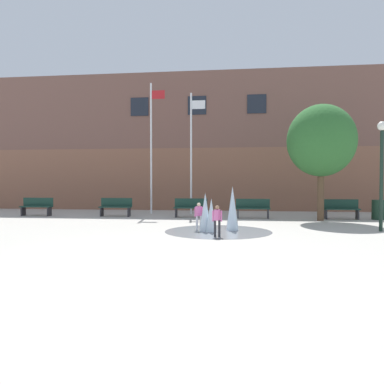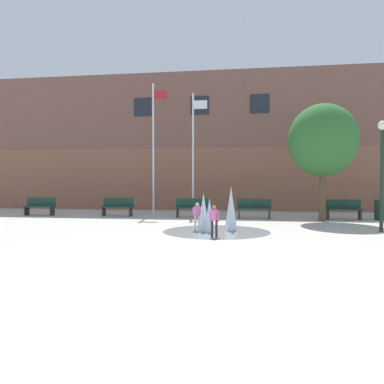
{
  "view_description": "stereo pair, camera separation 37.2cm",
  "coord_description": "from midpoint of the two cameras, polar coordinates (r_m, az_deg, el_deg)",
  "views": [
    {
      "loc": [
        2.37,
        -7.73,
        1.73
      ],
      "look_at": [
        0.52,
        7.66,
        1.3
      ],
      "focal_mm": 35.0,
      "sensor_mm": 36.0,
      "label": 1
    },
    {
      "loc": [
        2.73,
        -7.68,
        1.73
      ],
      "look_at": [
        0.52,
        7.66,
        1.3
      ],
      "focal_mm": 35.0,
      "sensor_mm": 36.0,
      "label": 2
    }
  ],
  "objects": [
    {
      "name": "park_bench_near_trashcan",
      "position": [
        17.88,
        8.67,
        -2.44
      ],
      "size": [
        1.6,
        0.44,
        0.91
      ],
      "color": "#28282D",
      "rests_on": "ground"
    },
    {
      "name": "lamp_post_right_lane",
      "position": [
        14.48,
        26.29,
        4.47
      ],
      "size": [
        0.32,
        0.32,
        3.81
      ],
      "color": "#192D23",
      "rests_on": "ground"
    },
    {
      "name": "street_tree_near_building",
      "position": [
        17.52,
        18.52,
        7.4
      ],
      "size": [
        2.98,
        2.98,
        5.13
      ],
      "color": "brown",
      "rests_on": "ground"
    },
    {
      "name": "park_bench_far_right",
      "position": [
        18.52,
        21.24,
        -2.39
      ],
      "size": [
        1.6,
        0.44,
        0.91
      ],
      "color": "#28282D",
      "rests_on": "ground"
    },
    {
      "name": "splash_fountain",
      "position": [
        13.12,
        3.29,
        -3.31
      ],
      "size": [
        3.71,
        3.71,
        1.58
      ],
      "color": "gray",
      "rests_on": "ground"
    },
    {
      "name": "child_running",
      "position": [
        13.23,
        0.25,
        -3.4
      ],
      "size": [
        0.31,
        0.24,
        0.99
      ],
      "rotation": [
        0.0,
        0.0,
        0.76
      ],
      "color": "silver",
      "rests_on": "ground"
    },
    {
      "name": "flagpole_left",
      "position": [
        20.45,
        -6.68,
        7.24
      ],
      "size": [
        0.8,
        0.1,
        7.02
      ],
      "color": "silver",
      "rests_on": "ground"
    },
    {
      "name": "ground_plane",
      "position": [
        8.3,
        -11.39,
        -10.48
      ],
      "size": [
        100.0,
        100.0,
        0.0
      ],
      "primitive_type": "plane",
      "color": "#B2ADA3"
    },
    {
      "name": "park_bench_under_left_flagpole",
      "position": [
        19.08,
        -12.09,
        -2.2
      ],
      "size": [
        1.6,
        0.44,
        0.91
      ],
      "color": "#28282D",
      "rests_on": "ground"
    },
    {
      "name": "flagpole_right",
      "position": [
        20.03,
        -0.57,
        6.51
      ],
      "size": [
        0.8,
        0.1,
        6.43
      ],
      "color": "silver",
      "rests_on": "ground"
    },
    {
      "name": "park_bench_left_of_flagpoles",
      "position": [
        20.61,
        -23.04,
        -2.01
      ],
      "size": [
        1.6,
        0.44,
        0.91
      ],
      "color": "#28282D",
      "rests_on": "ground"
    },
    {
      "name": "child_in_fountain",
      "position": [
        11.74,
        2.95,
        -4.04
      ],
      "size": [
        0.31,
        0.24,
        0.99
      ],
      "rotation": [
        0.0,
        0.0,
        -1.87
      ],
      "color": "#28282D",
      "rests_on": "ground"
    },
    {
      "name": "library_building",
      "position": [
        25.45,
        1.08,
        7.07
      ],
      "size": [
        36.0,
        6.05,
        8.32
      ],
      "color": "brown",
      "rests_on": "ground"
    },
    {
      "name": "trash_can",
      "position": [
        18.94,
        26.01,
        -2.45
      ],
      "size": [
        0.56,
        0.56,
        0.9
      ],
      "primitive_type": "cylinder",
      "color": "#193323",
      "rests_on": "ground"
    },
    {
      "name": "park_bench_under_right_flagpole",
      "position": [
        18.14,
        -0.8,
        -2.36
      ],
      "size": [
        1.6,
        0.44,
        0.91
      ],
      "color": "#28282D",
      "rests_on": "ground"
    }
  ]
}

